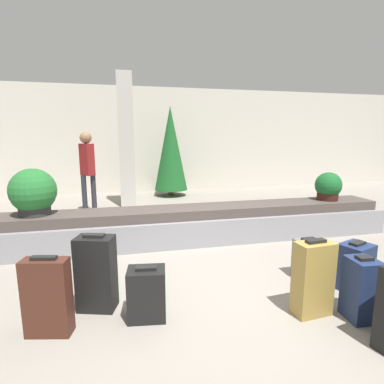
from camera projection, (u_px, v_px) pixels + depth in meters
name	position (u px, v px, depth m)	size (l,w,h in m)	color
ground_plane	(221.00, 283.00, 3.53)	(18.00, 18.00, 0.00)	gray
back_wall	(157.00, 140.00, 9.31)	(18.00, 0.06, 3.20)	beige
carousel	(192.00, 225.00, 4.93)	(6.86, 0.75, 0.57)	gray
pillar	(126.00, 141.00, 7.23)	(0.36, 0.36, 3.20)	beige
suitcase_0	(313.00, 278.00, 2.86)	(0.37, 0.23, 0.75)	#A3843D
suitcase_1	(96.00, 273.00, 2.94)	(0.41, 0.32, 0.78)	black
suitcase_3	(355.00, 267.00, 3.34)	(0.41, 0.37, 0.56)	navy
suitcase_5	(147.00, 293.00, 2.81)	(0.38, 0.30, 0.52)	black
suitcase_6	(307.00, 258.00, 3.65)	(0.31, 0.23, 0.50)	slate
suitcase_7	(47.00, 297.00, 2.56)	(0.41, 0.24, 0.72)	#472319
suitcase_8	(361.00, 289.00, 2.79)	(0.26, 0.29, 0.62)	navy
potted_plant_0	(328.00, 187.00, 5.40)	(0.46, 0.46, 0.50)	#381914
potted_plant_1	(33.00, 193.00, 4.33)	(0.65, 0.65, 0.68)	#2D2D2D
traveler_0	(87.00, 165.00, 6.56)	(0.34, 0.36, 1.81)	#282833
decorated_tree	(171.00, 149.00, 8.63)	(0.95, 0.95, 2.57)	#4C331E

